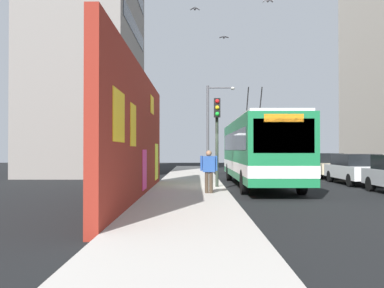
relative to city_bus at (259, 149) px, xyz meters
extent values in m
plane|color=black|center=(-1.63, 1.80, -1.83)|extent=(80.00, 80.00, 0.00)
cube|color=#ADA8A0|center=(-1.63, 3.40, -1.75)|extent=(48.00, 3.20, 0.15)
cube|color=maroon|center=(-5.55, 5.15, 0.52)|extent=(14.17, 0.30, 4.69)
cube|color=#F2338C|center=(-5.20, 4.99, -0.77)|extent=(1.20, 0.02, 1.47)
cube|color=yellow|center=(-2.48, 4.99, 1.92)|extent=(1.31, 0.02, 0.75)
cube|color=yellow|center=(-8.10, 4.99, 0.71)|extent=(1.14, 0.02, 1.27)
cube|color=yellow|center=(-0.29, 4.99, -0.61)|extent=(1.47, 0.02, 1.73)
cube|color=yellow|center=(-10.49, 4.99, 0.79)|extent=(1.56, 0.02, 1.27)
cube|color=gray|center=(10.54, 11.00, 7.35)|extent=(11.90, 6.75, 18.35)
cube|color=black|center=(10.54, 7.60, 2.57)|extent=(10.11, 0.04, 1.10)
cube|color=black|center=(10.54, 7.60, 5.77)|extent=(10.11, 0.04, 1.10)
cube|color=black|center=(10.54, 7.60, 8.97)|extent=(10.11, 0.04, 1.10)
cube|color=#19723F|center=(0.01, 0.00, -0.02)|extent=(11.88, 2.54, 2.71)
cube|color=silver|center=(0.01, 0.00, 1.40)|extent=(11.41, 2.33, 0.12)
cube|color=white|center=(0.01, 0.00, -0.83)|extent=(11.90, 2.56, 0.44)
cube|color=black|center=(-5.92, 0.00, 0.46)|extent=(0.04, 2.16, 1.22)
cube|color=black|center=(0.01, 0.00, 0.39)|extent=(10.93, 2.57, 0.87)
cube|color=orange|center=(-5.91, 0.00, 1.09)|extent=(0.06, 1.39, 0.28)
cylinder|color=black|center=(1.79, -0.35, 2.24)|extent=(1.43, 0.06, 2.00)
cylinder|color=black|center=(1.79, 0.35, 2.24)|extent=(1.43, 0.06, 2.00)
cylinder|color=black|center=(-3.80, -1.15, -1.33)|extent=(1.00, 0.28, 1.00)
cylinder|color=black|center=(-3.80, 1.15, -1.33)|extent=(1.00, 0.28, 1.00)
cylinder|color=black|center=(3.81, -1.15, -1.33)|extent=(1.00, 0.28, 1.00)
cylinder|color=black|center=(3.81, 1.15, -1.33)|extent=(1.00, 0.28, 1.00)
cylinder|color=black|center=(-2.51, -4.44, -1.51)|extent=(0.64, 0.22, 0.64)
cube|color=white|center=(1.21, -5.20, -1.18)|extent=(4.61, 1.85, 0.66)
cube|color=black|center=(1.30, -5.20, -0.55)|extent=(2.77, 1.67, 0.60)
cylinder|color=black|center=(-0.31, -4.37, -1.51)|extent=(0.64, 0.22, 0.64)
cylinder|color=black|center=(2.73, -6.03, -1.51)|extent=(0.64, 0.22, 0.64)
cylinder|color=black|center=(2.73, -4.37, -1.51)|extent=(0.64, 0.22, 0.64)
cube|color=#C6B793|center=(6.53, -5.20, -1.18)|extent=(4.95, 1.76, 0.66)
cube|color=black|center=(6.63, -5.20, -0.55)|extent=(2.97, 1.58, 0.60)
cylinder|color=black|center=(4.90, -5.98, -1.51)|extent=(0.64, 0.22, 0.64)
cylinder|color=black|center=(4.90, -4.42, -1.51)|extent=(0.64, 0.22, 0.64)
cylinder|color=black|center=(8.16, -5.98, -1.51)|extent=(0.64, 0.22, 0.64)
cylinder|color=black|center=(8.16, -4.42, -1.51)|extent=(0.64, 0.22, 0.64)
cylinder|color=#3F3326|center=(-4.76, 2.52, -1.28)|extent=(0.14, 0.14, 0.80)
cylinder|color=#3F3326|center=(-4.76, 2.68, -1.28)|extent=(0.14, 0.14, 0.80)
cube|color=#264C99|center=(-4.76, 2.60, -0.58)|extent=(0.22, 0.47, 0.60)
cylinder|color=#264C99|center=(-4.76, 2.32, -0.55)|extent=(0.09, 0.09, 0.57)
cylinder|color=#264C99|center=(-4.76, 2.88, -0.55)|extent=(0.09, 0.09, 0.57)
sphere|color=#936B4C|center=(-4.76, 2.60, -0.17)|extent=(0.22, 0.22, 0.22)
cylinder|color=#2D382D|center=(-1.94, 2.15, 0.30)|extent=(0.14, 0.14, 3.95)
cube|color=black|center=(-2.16, 2.15, 1.82)|extent=(0.20, 0.28, 0.84)
sphere|color=red|center=(-2.27, 2.15, 2.10)|extent=(0.18, 0.18, 0.18)
sphere|color=yellow|center=(-2.27, 2.15, 1.82)|extent=(0.18, 0.18, 0.18)
sphere|color=green|center=(-2.27, 2.15, 1.54)|extent=(0.18, 0.18, 0.18)
cylinder|color=#4C4C51|center=(8.24, 2.25, 1.35)|extent=(0.18, 0.18, 6.06)
cylinder|color=#4C4C51|center=(8.24, 1.39, 4.23)|extent=(0.10, 1.72, 0.10)
ellipsoid|color=silver|center=(8.24, 0.53, 4.18)|extent=(0.44, 0.28, 0.20)
ellipsoid|color=#47474C|center=(4.19, 1.41, 6.62)|extent=(0.32, 0.14, 0.12)
cube|color=#47474C|center=(4.19, 1.27, 6.65)|extent=(0.20, 0.28, 0.09)
cube|color=#47474C|center=(4.19, 1.55, 6.65)|extent=(0.20, 0.28, 0.09)
ellipsoid|color=slate|center=(2.97, 3.13, 7.91)|extent=(0.32, 0.14, 0.12)
cube|color=slate|center=(2.97, 2.99, 7.94)|extent=(0.20, 0.26, 0.15)
cube|color=slate|center=(2.97, 3.27, 7.94)|extent=(0.20, 0.26, 0.15)
ellipsoid|color=gray|center=(0.08, -0.49, 7.35)|extent=(0.32, 0.14, 0.12)
cube|color=gray|center=(0.08, -0.63, 7.38)|extent=(0.20, 0.23, 0.19)
cube|color=gray|center=(0.08, -0.35, 7.38)|extent=(0.20, 0.23, 0.19)
camera|label=1|loc=(-20.86, 3.13, -0.04)|focal=39.76mm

